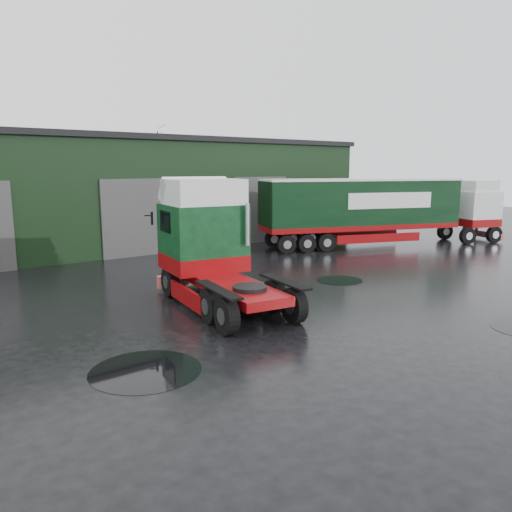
{
  "coord_description": "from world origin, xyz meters",
  "views": [
    {
      "loc": [
        -8.92,
        -10.14,
        4.6
      ],
      "look_at": [
        0.95,
        2.67,
        1.7
      ],
      "focal_mm": 35.0,
      "sensor_mm": 36.0,
      "label": 1
    }
  ],
  "objects": [
    {
      "name": "ground",
      "position": [
        0.0,
        0.0,
        0.0
      ],
      "size": [
        100.0,
        100.0,
        0.0
      ],
      "primitive_type": "plane",
      "color": "black"
    },
    {
      "name": "warehouse",
      "position": [
        2.0,
        20.0,
        3.16
      ],
      "size": [
        32.4,
        12.4,
        6.3
      ],
      "color": "black",
      "rests_on": "ground"
    },
    {
      "name": "hero_tractor",
      "position": [
        0.0,
        3.03,
        2.12
      ],
      "size": [
        3.93,
        7.19,
        4.23
      ],
      "primitive_type": null,
      "rotation": [
        0.0,
        0.0,
        -0.16
      ],
      "color": "#0C3819",
      "rests_on": "ground"
    },
    {
      "name": "lorry_right",
      "position": [
        13.49,
        9.0,
        1.99
      ],
      "size": [
        15.06,
        7.82,
        3.97
      ],
      "primitive_type": null,
      "rotation": [
        0.0,
        0.0,
        -1.93
      ],
      "color": "silver",
      "rests_on": "ground"
    },
    {
      "name": "wash_bucket",
      "position": [
        2.45,
        5.02,
        0.14
      ],
      "size": [
        0.29,
        0.29,
        0.27
      ],
      "primitive_type": "cylinder",
      "rotation": [
        0.0,
        0.0,
        0.0
      ],
      "color": "#07099B",
      "rests_on": "ground"
    },
    {
      "name": "tree_back_b",
      "position": [
        10.0,
        30.0,
        3.75
      ],
      "size": [
        4.4,
        4.4,
        7.5
      ],
      "primitive_type": null,
      "color": "black",
      "rests_on": "ground"
    },
    {
      "name": "puddle_0",
      "position": [
        -4.35,
        -0.08,
        0.0
      ],
      "size": [
        2.57,
        2.57,
        0.01
      ],
      "primitive_type": "cylinder",
      "color": "black",
      "rests_on": "ground"
    },
    {
      "name": "puddle_1",
      "position": [
        6.0,
        3.6,
        0.0
      ],
      "size": [
        1.9,
        1.9,
        0.01
      ],
      "primitive_type": "cylinder",
      "color": "black",
      "rests_on": "ground"
    },
    {
      "name": "puddle_4",
      "position": [
        2.47,
        4.04,
        0.0
      ],
      "size": [
        1.89,
        1.89,
        0.01
      ],
      "primitive_type": "cylinder",
      "color": "black",
      "rests_on": "ground"
    }
  ]
}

